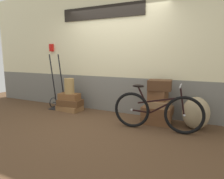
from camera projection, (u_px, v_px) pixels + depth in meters
The scene contains 14 objects.
ground at pixel (101, 122), 4.32m from camera, with size 10.15×5.20×0.06m, color #513823.
station_building at pixel (118, 50), 4.80m from camera, with size 8.15×0.74×3.07m.
suitcase_0 at pixel (70, 108), 5.09m from camera, with size 0.63×0.37×0.13m, color olive.
suitcase_1 at pixel (70, 103), 5.05m from camera, with size 0.60×0.35×0.16m, color brown.
suitcase_2 at pixel (69, 96), 5.05m from camera, with size 0.52×0.30×0.16m, color brown.
suitcase_3 at pixel (157, 119), 4.14m from camera, with size 0.59×0.44×0.17m, color brown.
suitcase_4 at pixel (157, 111), 4.11m from camera, with size 0.59×0.45×0.18m, color brown.
suitcase_5 at pixel (159, 104), 4.03m from camera, with size 0.47×0.35×0.13m, color #9E754C.
suitcase_6 at pixel (158, 95), 4.06m from camera, with size 0.36×0.29×0.22m, color brown.
suitcase_7 at pixel (160, 85), 4.01m from camera, with size 0.46×0.34×0.21m, color #4C2D19.
wicker_basket at pixel (69, 86), 4.99m from camera, with size 0.25×0.25×0.38m, color #A8844C.
luggage_trolley at pixel (57, 95), 5.27m from camera, with size 0.37×0.36×1.43m.
burlap_sack at pixel (196, 113), 3.77m from camera, with size 0.50×0.43×0.62m, color #9E8966.
bicycle at pixel (156, 111), 3.69m from camera, with size 1.66×0.46×0.88m.
Camera 1 is at (2.01, -3.62, 1.39)m, focal length 31.81 mm.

